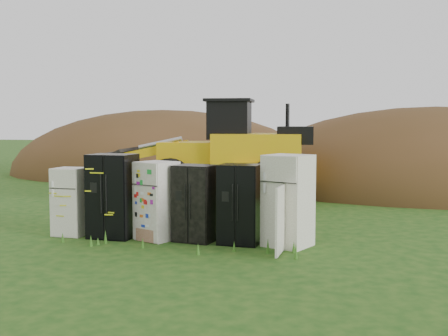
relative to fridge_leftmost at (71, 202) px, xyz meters
The scene contains 10 objects.
ground 2.66m from the fridge_leftmost, ahead, with size 120.00×120.00×0.00m, color #184512.
fridge_leftmost is the anchor object (origin of this frame).
fridge_black_side 1.04m from the fridge_leftmost, ahead, with size 0.97×0.76×1.85m, color black, non-canonical shape.
fridge_sticker 2.06m from the fridge_leftmost, ahead, with size 0.76×0.70×1.71m, color silver, non-canonical shape.
fridge_dark_mid 2.92m from the fridge_leftmost, ahead, with size 0.84×0.68×1.64m, color black, non-canonical shape.
fridge_black_right 3.91m from the fridge_leftmost, ahead, with size 0.84×0.70×1.68m, color black, non-canonical shape.
fridge_open_door 4.92m from the fridge_leftmost, ahead, with size 0.86×0.79×1.89m, color white, non-canonical shape.
wheel_loader 6.39m from the fridge_leftmost, 76.94° to the left, with size 6.80×2.76×3.29m, color gold, non-canonical shape.
dirt_mound_right 14.64m from the fridge_leftmost, 51.22° to the left, with size 15.25×11.19×6.30m, color #483217.
dirt_mound_left 15.49m from the fridge_leftmost, 101.93° to the left, with size 15.62×11.71×6.32m, color #483217.
Camera 1 is at (3.75, -11.44, 2.56)m, focal length 45.00 mm.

